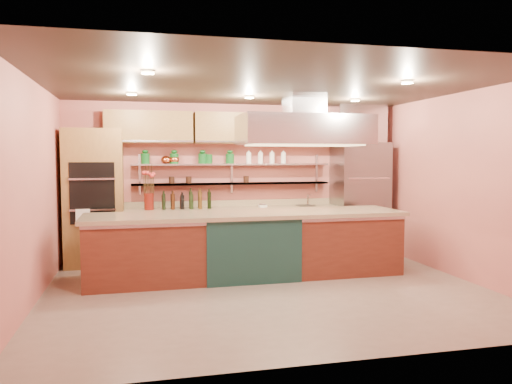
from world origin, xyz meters
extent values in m
cube|color=gray|center=(0.00, 0.00, -0.01)|extent=(6.00, 5.00, 0.02)
cube|color=black|center=(0.00, 0.00, 2.80)|extent=(6.00, 5.00, 0.02)
cube|color=#C4685C|center=(0.00, 2.50, 1.40)|extent=(6.00, 0.04, 2.80)
cube|color=#C4685C|center=(0.00, -2.50, 1.40)|extent=(6.00, 0.04, 2.80)
cube|color=#C4685C|center=(-3.00, 0.00, 1.40)|extent=(0.04, 5.00, 2.80)
cube|color=#C4685C|center=(3.00, 0.00, 1.40)|extent=(0.04, 5.00, 2.80)
cube|color=olive|center=(-2.45, 2.18, 1.15)|extent=(0.95, 0.64, 2.30)
cube|color=slate|center=(2.35, 2.14, 1.05)|extent=(0.95, 0.72, 2.10)
cube|color=tan|center=(-0.05, 2.20, 0.47)|extent=(3.84, 0.64, 0.93)
cube|color=#B2B4BA|center=(-0.05, 2.37, 1.35)|extent=(3.60, 0.26, 0.03)
cube|color=#B2B4BA|center=(-0.05, 2.37, 1.70)|extent=(3.60, 0.26, 0.03)
cube|color=olive|center=(0.00, 2.32, 2.35)|extent=(4.60, 0.36, 0.55)
cube|color=#B2B4BA|center=(0.78, 0.83, 2.25)|extent=(2.00, 1.00, 0.45)
cube|color=#FFE5A5|center=(0.00, 0.20, 2.77)|extent=(4.00, 2.80, 0.02)
cube|color=maroon|center=(-0.12, 0.83, 0.50)|extent=(4.75, 1.08, 0.99)
cylinder|color=maroon|center=(-1.55, 2.15, 1.07)|extent=(0.19, 0.19, 0.28)
cube|color=black|center=(-0.91, 2.15, 1.08)|extent=(0.93, 0.37, 0.29)
cube|color=white|center=(0.46, 2.15, 0.97)|extent=(0.15, 0.11, 0.08)
cylinder|color=silver|center=(1.35, 2.25, 1.04)|extent=(0.03, 0.03, 0.21)
ellipsoid|color=#C1512C|center=(-1.25, 2.37, 1.79)|extent=(0.21, 0.21, 0.14)
cylinder|color=#104E1A|center=(-0.49, 2.37, 1.80)|extent=(0.15, 0.15, 0.17)
camera|label=1|loc=(-1.72, -6.55, 1.83)|focal=35.00mm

